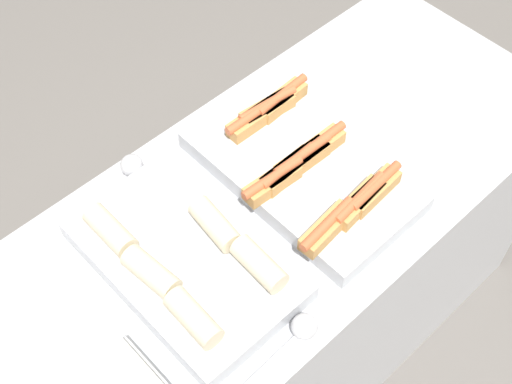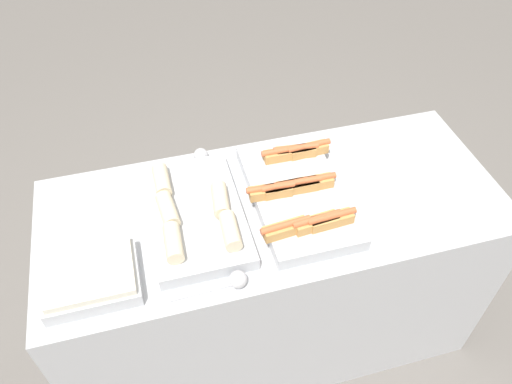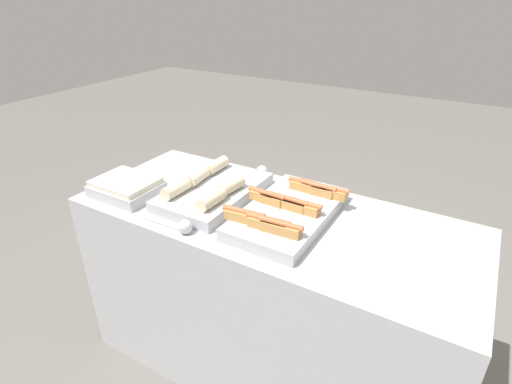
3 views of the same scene
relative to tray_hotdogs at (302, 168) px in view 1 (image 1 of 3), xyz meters
The scene contains 6 objects.
ground_plane 0.90m from the tray_hotdogs, behind, with size 12.00×12.00×0.00m, color slate.
counter 0.48m from the tray_hotdogs, behind, with size 1.63×0.68×0.86m.
tray_hotdogs is the anchor object (origin of this frame).
tray_wraps 0.36m from the tray_hotdogs, behind, with size 0.31×0.51×0.10m.
serving_spoon_near 0.41m from the tray_hotdogs, 135.74° to the right, with size 0.24×0.06×0.06m.
serving_spoon_far 0.42m from the tray_hotdogs, 135.82° to the left, with size 0.23×0.06×0.06m.
Camera 1 is at (-0.71, -0.69, 2.23)m, focal length 50.00 mm.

